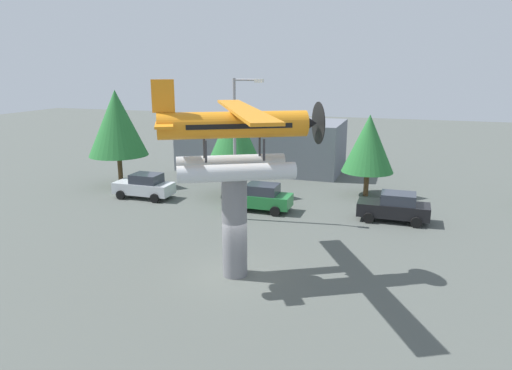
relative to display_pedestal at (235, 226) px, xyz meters
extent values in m
plane|color=#515651|center=(0.00, 0.00, -2.28)|extent=(140.00, 140.00, 0.00)
cylinder|color=slate|center=(0.00, 0.00, 0.00)|extent=(1.10, 1.10, 4.57)
cylinder|color=silver|center=(0.47, -0.88, 2.63)|extent=(4.56, 2.89, 0.70)
cylinder|color=#333338|center=(1.29, 0.13, 3.43)|extent=(0.14, 0.14, 0.90)
cylinder|color=#333338|center=(-0.82, -1.01, 3.43)|extent=(0.14, 0.14, 0.90)
cylinder|color=silver|center=(-0.47, 0.88, 2.63)|extent=(4.56, 2.89, 0.70)
cylinder|color=#333338|center=(0.82, 1.01, 3.43)|extent=(0.14, 0.14, 0.90)
cylinder|color=#333338|center=(-1.29, -0.13, 3.43)|extent=(0.14, 0.14, 0.90)
cylinder|color=orange|center=(0.00, 0.00, 4.43)|extent=(5.98, 3.90, 1.10)
cube|color=black|center=(0.18, 0.09, 4.43)|extent=(4.36, 3.06, 0.20)
cone|color=#262628|center=(2.86, 1.54, 4.43)|extent=(1.03, 1.11, 0.88)
cylinder|color=black|center=(3.22, 1.73, 4.43)|extent=(0.89, 1.60, 1.80)
cube|color=orange|center=(0.35, 0.19, 5.04)|extent=(5.89, 9.68, 0.12)
cube|color=orange|center=(-2.47, -1.32, 4.53)|extent=(1.94, 2.80, 0.10)
cube|color=orange|center=(-2.47, -1.32, 5.63)|extent=(0.85, 0.53, 1.30)
cube|color=silver|center=(-10.62, 9.82, -1.56)|extent=(4.20, 1.70, 0.80)
cube|color=#2D333D|center=(-10.37, 9.82, -0.84)|extent=(2.00, 1.56, 0.64)
cylinder|color=black|center=(-11.97, 10.72, -1.96)|extent=(0.64, 0.22, 0.64)
cylinder|color=black|center=(-11.97, 8.92, -1.96)|extent=(0.64, 0.22, 0.64)
cylinder|color=black|center=(-9.27, 10.72, -1.96)|extent=(0.64, 0.22, 0.64)
cylinder|color=black|center=(-9.27, 8.92, -1.96)|extent=(0.64, 0.22, 0.64)
cube|color=#237A38|center=(-1.96, 9.54, -1.56)|extent=(4.20, 1.70, 0.80)
cube|color=#2D333D|center=(-1.71, 9.54, -0.84)|extent=(2.00, 1.56, 0.64)
cylinder|color=black|center=(-3.31, 10.44, -1.96)|extent=(0.64, 0.22, 0.64)
cylinder|color=black|center=(-3.31, 8.64, -1.96)|extent=(0.64, 0.22, 0.64)
cylinder|color=black|center=(-0.61, 10.44, -1.96)|extent=(0.64, 0.22, 0.64)
cylinder|color=black|center=(-0.61, 8.64, -1.96)|extent=(0.64, 0.22, 0.64)
cube|color=black|center=(6.40, 10.01, -1.56)|extent=(4.20, 1.70, 0.80)
cube|color=#2D333D|center=(6.65, 10.01, -0.84)|extent=(2.00, 1.56, 0.64)
cylinder|color=black|center=(5.05, 10.91, -1.96)|extent=(0.64, 0.22, 0.64)
cylinder|color=black|center=(5.05, 9.11, -1.96)|extent=(0.64, 0.22, 0.64)
cylinder|color=black|center=(7.75, 10.91, -1.96)|extent=(0.64, 0.22, 0.64)
cylinder|color=black|center=(7.75, 9.11, -1.96)|extent=(0.64, 0.22, 0.64)
cylinder|color=gray|center=(-2.77, 7.41, 1.94)|extent=(0.18, 0.18, 8.44)
cylinder|color=gray|center=(-1.97, 7.41, 6.06)|extent=(1.60, 0.12, 0.12)
cube|color=silver|center=(-1.27, 7.41, 6.01)|extent=(0.50, 0.28, 0.20)
cube|color=slate|center=(-5.66, 22.00, -0.08)|extent=(14.35, 6.95, 4.41)
cylinder|color=brown|center=(-14.21, 12.32, -1.07)|extent=(0.36, 0.36, 2.42)
cone|color=#287033|center=(-14.21, 12.32, 2.63)|extent=(4.49, 4.49, 4.99)
cylinder|color=brown|center=(-4.71, 12.34, -1.43)|extent=(0.36, 0.36, 1.70)
cone|color=#287033|center=(-4.71, 12.34, 1.92)|extent=(4.49, 4.49, 4.99)
cylinder|color=brown|center=(4.31, 15.33, -1.39)|extent=(0.36, 0.36, 1.78)
cone|color=#287033|center=(4.31, 15.33, 1.54)|extent=(3.67, 3.67, 4.08)
camera|label=1|loc=(6.89, -17.95, 6.74)|focal=32.59mm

